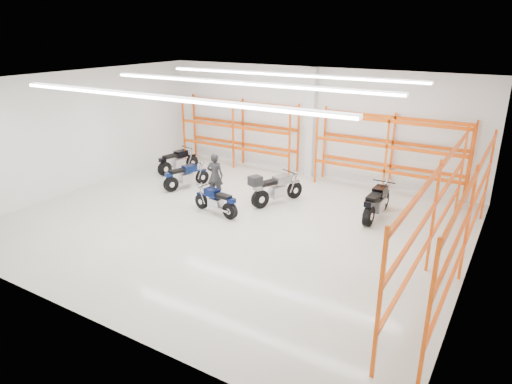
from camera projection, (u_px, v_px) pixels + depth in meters
The scene contains 12 objects.
ground at pixel (233, 222), 14.89m from camera, with size 14.00×14.00×0.00m, color beige.
room_shell at pixel (232, 122), 13.79m from camera, with size 14.02×12.02×4.51m.
motorcycle_main at pixel (217, 202), 15.34m from camera, with size 1.93×0.70×0.95m.
motorcycle_back_a at pixel (177, 162), 19.78m from camera, with size 0.82×2.08×1.03m.
motorcycle_back_b at pixel (185, 177), 17.85m from camera, with size 0.91×1.95×0.99m.
motorcycle_back_c at pixel (273, 189), 16.19m from camera, with size 1.17×2.26×1.21m.
motorcycle_back_d at pixel (376, 203), 14.99m from camera, with size 0.76×2.30×1.13m.
standing_man at pixel (215, 176), 16.75m from camera, with size 0.62×0.40×1.69m, color black.
structural_column at pixel (311, 123), 18.80m from camera, with size 0.32×0.32×4.50m, color white.
pallet_racking_back_left at pixel (238, 127), 20.34m from camera, with size 5.67×0.87×3.00m.
pallet_racking_back_right at pixel (390, 147), 17.02m from camera, with size 5.67×0.87×3.00m.
pallet_racking_side at pixel (452, 209), 11.11m from camera, with size 0.87×9.07×3.00m.
Camera 1 is at (7.74, -11.29, 6.00)m, focal length 32.00 mm.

